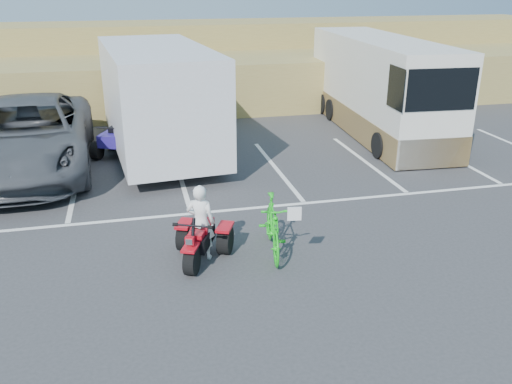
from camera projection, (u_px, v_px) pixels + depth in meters
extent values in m
plane|color=#343437|center=(207.00, 264.00, 10.13)|extent=(100.00, 100.00, 0.00)
cube|color=white|center=(76.00, 184.00, 14.09)|extent=(0.12, 5.00, 0.01)
cube|color=white|center=(180.00, 176.00, 14.66)|extent=(0.12, 5.00, 0.01)
cube|color=white|center=(276.00, 169.00, 15.23)|extent=(0.12, 5.00, 0.01)
cube|color=white|center=(365.00, 162.00, 15.80)|extent=(0.12, 5.00, 0.01)
cube|color=white|center=(448.00, 155.00, 16.37)|extent=(0.12, 5.00, 0.01)
cube|color=white|center=(191.00, 214.00, 12.30)|extent=(28.00, 0.12, 0.01)
cube|color=olive|center=(157.00, 82.00, 22.45)|extent=(40.00, 6.00, 2.00)
cube|color=olive|center=(151.00, 47.00, 25.25)|extent=(40.00, 4.00, 2.20)
imported|color=white|center=(201.00, 222.00, 10.13)|extent=(0.63, 0.54, 1.47)
imported|color=#14BF19|center=(273.00, 226.00, 10.39)|extent=(0.79, 1.91, 1.12)
imported|color=#46494E|center=(28.00, 136.00, 14.80)|extent=(3.47, 7.14, 1.96)
cube|color=silver|center=(158.00, 96.00, 15.94)|extent=(3.40, 7.07, 2.85)
cylinder|color=black|center=(161.00, 141.00, 16.44)|extent=(2.57, 1.04, 0.80)
cube|color=silver|center=(378.00, 85.00, 18.50)|extent=(2.65, 8.76, 3.12)
cube|color=brown|center=(375.00, 117.00, 18.91)|extent=(2.69, 8.77, 0.87)
cube|color=black|center=(442.00, 90.00, 14.28)|extent=(1.99, 0.13, 1.13)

